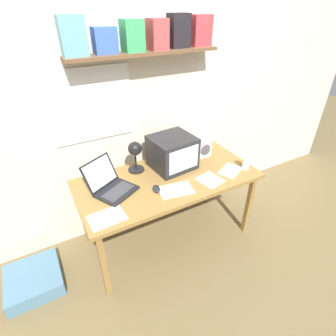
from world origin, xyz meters
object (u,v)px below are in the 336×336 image
(corner_desk, at_px, (168,183))
(loose_paper_near_laptop, at_px, (176,190))
(space_heater, at_px, (202,146))
(floor_cushion, at_px, (34,280))
(laptop, at_px, (109,183))
(printed_handout, at_px, (107,218))
(desk_lamp, at_px, (135,152))
(computer_mouse, at_px, (156,189))
(open_notebook, at_px, (230,171))
(crt_monitor, at_px, (172,152))
(juice_glass, at_px, (246,163))
(loose_paper_near_monitor, at_px, (210,180))

(corner_desk, bearing_deg, loose_paper_near_laptop, -99.16)
(space_heater, height_order, floor_cushion, space_heater)
(laptop, xyz_separation_m, printed_handout, (-0.13, -0.32, -0.06))
(desk_lamp, height_order, computer_mouse, desk_lamp)
(desk_lamp, distance_m, open_notebook, 0.89)
(crt_monitor, bearing_deg, space_heater, 0.33)
(crt_monitor, relative_size, space_heater, 1.95)
(laptop, xyz_separation_m, juice_glass, (1.21, -0.30, 0.00))
(corner_desk, bearing_deg, loose_paper_near_monitor, -34.75)
(corner_desk, xyz_separation_m, open_notebook, (0.56, -0.18, 0.06))
(corner_desk, relative_size, laptop, 3.56)
(floor_cushion, bearing_deg, crt_monitor, 4.29)
(printed_handout, bearing_deg, juice_glass, 0.80)
(space_heater, xyz_separation_m, floor_cushion, (-1.75, -0.14, -0.76))
(space_heater, bearing_deg, laptop, -175.50)
(floor_cushion, bearing_deg, open_notebook, -7.02)
(printed_handout, height_order, floor_cushion, printed_handout)
(open_notebook, height_order, loose_paper_near_monitor, same)
(juice_glass, distance_m, loose_paper_near_laptop, 0.74)
(crt_monitor, xyz_separation_m, loose_paper_near_laptop, (-0.16, -0.34, -0.15))
(corner_desk, xyz_separation_m, loose_paper_near_monitor, (0.31, -0.21, 0.06))
(loose_paper_near_laptop, bearing_deg, desk_lamp, 115.69)
(open_notebook, height_order, floor_cushion, open_notebook)
(crt_monitor, height_order, floor_cushion, crt_monitor)
(corner_desk, bearing_deg, crt_monitor, 49.30)
(open_notebook, bearing_deg, loose_paper_near_monitor, -173.06)
(corner_desk, height_order, desk_lamp, desk_lamp)
(laptop, distance_m, loose_paper_near_laptop, 0.55)
(desk_lamp, distance_m, loose_paper_near_laptop, 0.48)
(juice_glass, bearing_deg, computer_mouse, 173.40)
(desk_lamp, xyz_separation_m, loose_paper_near_laptop, (0.19, -0.39, -0.22))
(juice_glass, xyz_separation_m, loose_paper_near_laptop, (-0.74, 0.03, -0.06))
(corner_desk, height_order, open_notebook, open_notebook)
(loose_paper_near_monitor, bearing_deg, printed_handout, -178.38)
(floor_cushion, bearing_deg, printed_handout, -24.24)
(crt_monitor, distance_m, floor_cushion, 1.61)
(computer_mouse, relative_size, printed_handout, 0.44)
(desk_lamp, bearing_deg, open_notebook, -6.38)
(printed_handout, bearing_deg, loose_paper_near_laptop, 4.16)
(desk_lamp, height_order, open_notebook, desk_lamp)
(space_heater, relative_size, open_notebook, 0.76)
(juice_glass, height_order, printed_handout, juice_glass)
(loose_paper_near_laptop, height_order, floor_cushion, loose_paper_near_laptop)
(juice_glass, bearing_deg, desk_lamp, 155.84)
(laptop, height_order, floor_cushion, laptop)
(corner_desk, xyz_separation_m, loose_paper_near_laptop, (-0.03, -0.19, 0.06))
(space_heater, relative_size, printed_handout, 0.77)
(juice_glass, xyz_separation_m, floor_cushion, (-1.97, 0.26, -0.72))
(desk_lamp, relative_size, computer_mouse, 2.74)
(computer_mouse, relative_size, loose_paper_near_monitor, 0.50)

